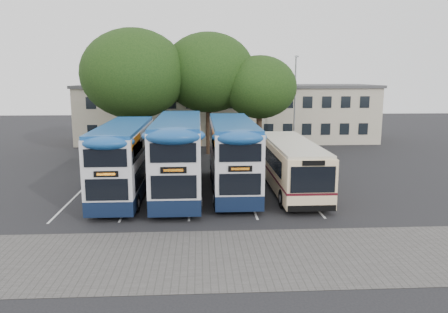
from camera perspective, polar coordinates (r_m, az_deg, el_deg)
ground at (r=23.02m, az=4.88°, el=-7.85°), size 120.00×120.00×0.00m
paving_strip at (r=18.17m, az=0.74°, el=-12.97°), size 40.00×6.00×0.01m
bay_lines at (r=27.59m, az=-4.36°, el=-4.69°), size 14.12×11.00×0.01m
depot_building at (r=48.87m, az=0.48°, el=5.78°), size 32.40×8.40×6.20m
lamp_post at (r=42.63m, az=9.25°, el=7.54°), size 0.25×1.05×9.06m
tree_left at (r=39.05m, az=-11.68°, el=10.52°), size 9.11×9.11×11.24m
tree_mid at (r=40.20m, az=-2.05°, el=10.89°), size 8.45×8.45×11.07m
tree_right at (r=39.03m, az=4.68°, el=8.99°), size 6.52×6.52×8.98m
bus_dd_left at (r=27.09m, az=-12.89°, el=-0.02°), size 2.53×10.46×4.36m
bus_dd_mid at (r=26.92m, az=-5.93°, el=0.53°), size 2.73×11.26×4.69m
bus_dd_right at (r=27.42m, az=1.08°, el=0.53°), size 2.61×10.76×4.49m
bus_single at (r=27.94m, az=8.74°, el=-0.82°), size 2.70×10.61×3.16m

